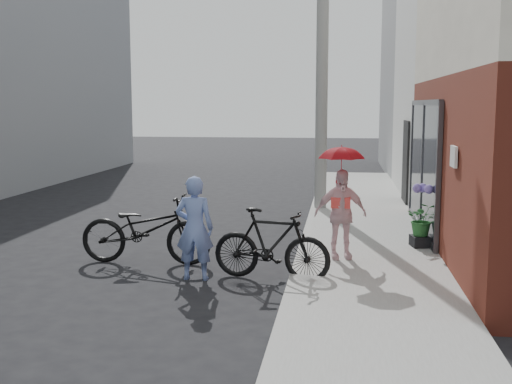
% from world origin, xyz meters
% --- Properties ---
extents(ground, '(80.00, 80.00, 0.00)m').
position_xyz_m(ground, '(0.00, 0.00, 0.00)').
color(ground, black).
rests_on(ground, ground).
extents(sidewalk, '(2.20, 24.00, 0.12)m').
position_xyz_m(sidewalk, '(2.10, 2.00, 0.06)').
color(sidewalk, gray).
rests_on(sidewalk, ground).
extents(curb, '(0.12, 24.00, 0.12)m').
position_xyz_m(curb, '(0.94, 2.00, 0.06)').
color(curb, '#9E9E99').
rests_on(curb, ground).
extents(east_building_far, '(8.00, 8.00, 7.00)m').
position_xyz_m(east_building_far, '(7.20, 16.00, 3.50)').
color(east_building_far, gray).
rests_on(east_building_far, ground).
extents(utility_pole, '(0.28, 0.28, 7.00)m').
position_xyz_m(utility_pole, '(1.10, 6.00, 3.50)').
color(utility_pole, '#9E9E99').
rests_on(utility_pole, ground).
extents(officer, '(0.57, 0.38, 1.53)m').
position_xyz_m(officer, '(-0.51, -0.15, 0.76)').
color(officer, '#6E85C4').
rests_on(officer, ground).
extents(bike_left, '(2.14, 0.76, 1.12)m').
position_xyz_m(bike_left, '(-1.51, 0.67, 0.56)').
color(bike_left, black).
rests_on(bike_left, ground).
extents(bike_right, '(1.82, 0.80, 1.06)m').
position_xyz_m(bike_right, '(0.60, -0.03, 0.53)').
color(bike_right, black).
rests_on(bike_right, ground).
extents(kimono_woman, '(0.89, 0.53, 1.42)m').
position_xyz_m(kimono_woman, '(1.59, 0.96, 0.83)').
color(kimono_woman, silver).
rests_on(kimono_woman, sidewalk).
extents(parasol, '(0.72, 0.72, 0.63)m').
position_xyz_m(parasol, '(1.59, 0.96, 1.86)').
color(parasol, red).
rests_on(parasol, kimono_woman).
extents(planter, '(0.41, 0.41, 0.19)m').
position_xyz_m(planter, '(2.98, 1.99, 0.21)').
color(planter, black).
rests_on(planter, sidewalk).
extents(potted_plant, '(0.53, 0.46, 0.58)m').
position_xyz_m(potted_plant, '(2.98, 1.99, 0.60)').
color(potted_plant, '#28652C').
rests_on(potted_plant, planter).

